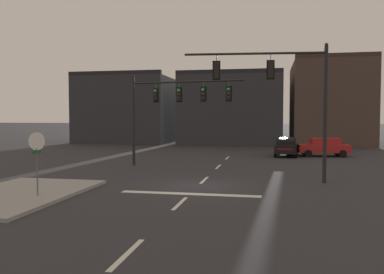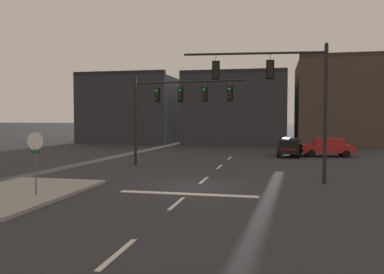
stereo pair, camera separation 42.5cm
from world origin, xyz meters
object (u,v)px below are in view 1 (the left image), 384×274
(signal_mast_far_side, at_px, (171,101))
(car_lot_middle, at_px, (324,147))
(car_lot_nearside, at_px, (286,146))
(stop_sign, at_px, (37,149))
(signal_mast_near_side, at_px, (285,88))

(signal_mast_far_side, xyz_separation_m, car_lot_middle, (11.46, 9.91, -3.70))
(signal_mast_far_side, xyz_separation_m, car_lot_nearside, (8.23, 9.47, -3.70))
(stop_sign, distance_m, car_lot_middle, 25.86)
(stop_sign, relative_size, car_lot_middle, 0.62)
(signal_mast_far_side, xyz_separation_m, stop_sign, (-2.89, -11.57, -2.41))
(signal_mast_near_side, xyz_separation_m, car_lot_middle, (3.95, 15.03, -4.14))
(car_lot_middle, bearing_deg, signal_mast_far_side, -139.16)
(signal_mast_far_side, bearing_deg, car_lot_middle, 40.84)
(signal_mast_far_side, bearing_deg, stop_sign, -104.02)
(car_lot_nearside, bearing_deg, car_lot_middle, 7.67)
(signal_mast_near_side, distance_m, car_lot_nearside, 15.19)
(car_lot_middle, bearing_deg, signal_mast_near_side, -104.72)
(car_lot_nearside, bearing_deg, stop_sign, -117.85)
(signal_mast_near_side, height_order, car_lot_nearside, signal_mast_near_side)
(car_lot_nearside, xyz_separation_m, car_lot_middle, (3.23, 0.44, 0.00))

